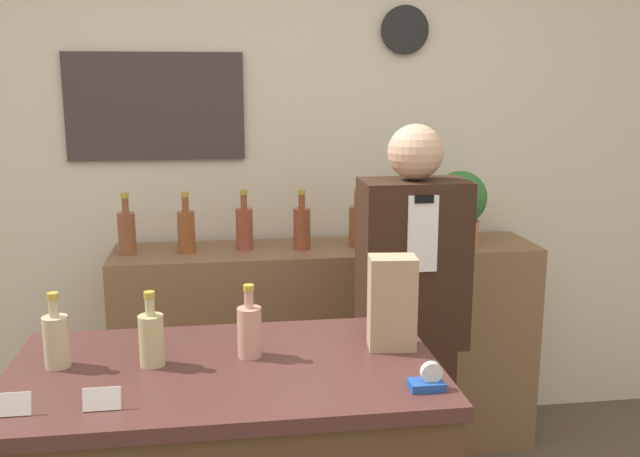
# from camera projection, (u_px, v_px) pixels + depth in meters

# --- Properties ---
(back_wall) EXTENTS (5.20, 0.09, 2.70)m
(back_wall) POSITION_uv_depth(u_px,v_px,m) (276.00, 161.00, 3.43)
(back_wall) COLOR beige
(back_wall) RESTS_ON ground_plane
(back_shelf) EXTENTS (1.95, 0.42, 0.99)m
(back_shelf) POSITION_uv_depth(u_px,v_px,m) (327.00, 348.00, 3.38)
(back_shelf) COLOR brown
(back_shelf) RESTS_ON ground_plane
(shopkeeper) EXTENTS (0.40, 0.25, 1.58)m
(shopkeeper) POSITION_uv_depth(u_px,v_px,m) (411.00, 329.00, 2.77)
(shopkeeper) COLOR #331E14
(shopkeeper) RESTS_ON ground_plane
(potted_plant) EXTENTS (0.25, 0.25, 0.35)m
(potted_plant) POSITION_uv_depth(u_px,v_px,m) (460.00, 205.00, 3.29)
(potted_plant) COLOR #B27047
(potted_plant) RESTS_ON back_shelf
(paper_bag) EXTENTS (0.15, 0.11, 0.28)m
(paper_bag) POSITION_uv_depth(u_px,v_px,m) (392.00, 302.00, 2.10)
(paper_bag) COLOR tan
(paper_bag) RESTS_ON display_counter
(tape_dispenser) EXTENTS (0.09, 0.06, 0.07)m
(tape_dispenser) POSITION_uv_depth(u_px,v_px,m) (428.00, 381.00, 1.84)
(tape_dispenser) COLOR #1E4799
(tape_dispenser) RESTS_ON display_counter
(price_card_left) EXTENTS (0.09, 0.02, 0.06)m
(price_card_left) POSITION_uv_depth(u_px,v_px,m) (11.00, 404.00, 1.69)
(price_card_left) COLOR white
(price_card_left) RESTS_ON display_counter
(price_card_right) EXTENTS (0.09, 0.02, 0.06)m
(price_card_right) POSITION_uv_depth(u_px,v_px,m) (102.00, 399.00, 1.72)
(price_card_right) COLOR white
(price_card_right) RESTS_ON display_counter
(counter_bottle_0) EXTENTS (0.07, 0.07, 0.21)m
(counter_bottle_0) POSITION_uv_depth(u_px,v_px,m) (56.00, 339.00, 1.97)
(counter_bottle_0) COLOR tan
(counter_bottle_0) RESTS_ON display_counter
(counter_bottle_1) EXTENTS (0.07, 0.07, 0.21)m
(counter_bottle_1) POSITION_uv_depth(u_px,v_px,m) (152.00, 338.00, 1.98)
(counter_bottle_1) COLOR tan
(counter_bottle_1) RESTS_ON display_counter
(counter_bottle_2) EXTENTS (0.07, 0.07, 0.21)m
(counter_bottle_2) POSITION_uv_depth(u_px,v_px,m) (249.00, 330.00, 2.05)
(counter_bottle_2) COLOR tan
(counter_bottle_2) RESTS_ON display_counter
(shelf_bottle_0) EXTENTS (0.08, 0.08, 0.27)m
(shelf_bottle_0) POSITION_uv_depth(u_px,v_px,m) (127.00, 231.00, 3.13)
(shelf_bottle_0) COLOR brown
(shelf_bottle_0) RESTS_ON back_shelf
(shelf_bottle_1) EXTENTS (0.08, 0.08, 0.27)m
(shelf_bottle_1) POSITION_uv_depth(u_px,v_px,m) (186.00, 230.00, 3.16)
(shelf_bottle_1) COLOR brown
(shelf_bottle_1) RESTS_ON back_shelf
(shelf_bottle_2) EXTENTS (0.08, 0.08, 0.27)m
(shelf_bottle_2) POSITION_uv_depth(u_px,v_px,m) (244.00, 227.00, 3.22)
(shelf_bottle_2) COLOR brown
(shelf_bottle_2) RESTS_ON back_shelf
(shelf_bottle_3) EXTENTS (0.08, 0.08, 0.27)m
(shelf_bottle_3) POSITION_uv_depth(u_px,v_px,m) (302.00, 227.00, 3.22)
(shelf_bottle_3) COLOR brown
(shelf_bottle_3) RESTS_ON back_shelf
(shelf_bottle_4) EXTENTS (0.08, 0.08, 0.27)m
(shelf_bottle_4) POSITION_uv_depth(u_px,v_px,m) (357.00, 225.00, 3.27)
(shelf_bottle_4) COLOR brown
(shelf_bottle_4) RESTS_ON back_shelf
(shelf_bottle_5) EXTENTS (0.08, 0.08, 0.27)m
(shelf_bottle_5) POSITION_uv_depth(u_px,v_px,m) (411.00, 223.00, 3.31)
(shelf_bottle_5) COLOR brown
(shelf_bottle_5) RESTS_ON back_shelf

